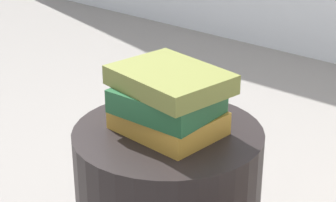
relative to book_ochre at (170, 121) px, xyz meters
The scene contains 3 objects.
book_ochre is the anchor object (origin of this frame).
book_forest 0.06m from the book_ochre, 79.77° to the right, with size 0.22×0.18×0.06m, color #1E512D.
book_olive 0.11m from the book_ochre, ahead, with size 0.26×0.20×0.05m, color olive.
Camera 1 is at (0.83, -0.98, 1.12)m, focal length 64.02 mm.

